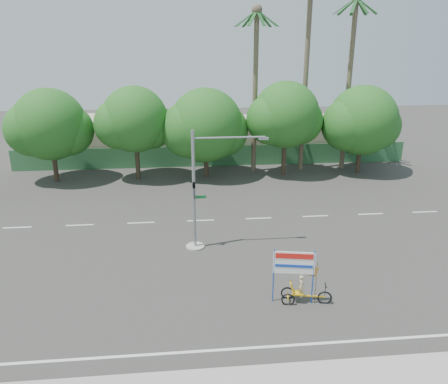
{
  "coord_description": "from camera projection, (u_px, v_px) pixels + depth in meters",
  "views": [
    {
      "loc": [
        -3.08,
        -19.36,
        11.57
      ],
      "look_at": [
        -0.82,
        3.71,
        3.5
      ],
      "focal_mm": 35.0,
      "sensor_mm": 36.0,
      "label": 1
    }
  ],
  "objects": [
    {
      "name": "palm_tall",
      "position": [
        307.0,
        54.0,
        37.92
      ],
      "size": [
        3.73,
        3.79,
        17.45
      ],
      "color": "#70604C",
      "rests_on": "ground"
    },
    {
      "name": "building_left",
      "position": [
        115.0,
        138.0,
        45.14
      ],
      "size": [
        12.0,
        8.0,
        4.0
      ],
      "primitive_type": "cube",
      "color": "#C0B098",
      "rests_on": "ground"
    },
    {
      "name": "building_right",
      "position": [
        285.0,
        137.0,
        46.87
      ],
      "size": [
        14.0,
        8.0,
        3.6
      ],
      "primitive_type": "cube",
      "color": "#C0B098",
      "rests_on": "ground"
    },
    {
      "name": "palm_short",
      "position": [
        256.0,
        73.0,
        38.03
      ],
      "size": [
        3.73,
        3.79,
        14.45
      ],
      "color": "#70604C",
      "rests_on": "ground"
    },
    {
      "name": "ground",
      "position": [
        247.0,
        280.0,
        22.29
      ],
      "size": [
        120.0,
        120.0,
        0.0
      ],
      "primitive_type": "plane",
      "color": "#33302D",
      "rests_on": "ground"
    },
    {
      "name": "tree_far_right",
      "position": [
        362.0,
        123.0,
        38.88
      ],
      "size": [
        7.38,
        6.2,
        7.94
      ],
      "color": "#473828",
      "rests_on": "ground"
    },
    {
      "name": "tree_left",
      "position": [
        134.0,
        122.0,
        36.89
      ],
      "size": [
        6.66,
        5.6,
        8.07
      ],
      "color": "#473828",
      "rests_on": "ground"
    },
    {
      "name": "fence",
      "position": [
        214.0,
        156.0,
        42.17
      ],
      "size": [
        38.0,
        0.08,
        2.0
      ],
      "primitive_type": "cube",
      "color": "#336B3D",
      "rests_on": "ground"
    },
    {
      "name": "palm_mid",
      "position": [
        350.0,
        66.0,
        38.64
      ],
      "size": [
        3.73,
        3.79,
        15.45
      ],
      "color": "#70604C",
      "rests_on": "ground"
    },
    {
      "name": "tree_center",
      "position": [
        205.0,
        127.0,
        37.64
      ],
      "size": [
        7.62,
        6.4,
        7.85
      ],
      "color": "#473828",
      "rests_on": "ground"
    },
    {
      "name": "trike_billboard",
      "position": [
        299.0,
        281.0,
        20.04
      ],
      "size": [
        2.74,
        0.91,
        2.73
      ],
      "rotation": [
        0.0,
        0.0,
        -0.19
      ],
      "color": "black",
      "rests_on": "ground"
    },
    {
      "name": "traffic_signal",
      "position": [
        199.0,
        201.0,
        24.87
      ],
      "size": [
        4.72,
        1.1,
        7.0
      ],
      "color": "gray",
      "rests_on": "ground"
    },
    {
      "name": "tree_right",
      "position": [
        285.0,
        117.0,
        38.04
      ],
      "size": [
        6.9,
        5.8,
        8.36
      ],
      "color": "#473828",
      "rests_on": "ground"
    },
    {
      "name": "tree_far_left",
      "position": [
        49.0,
        127.0,
        36.34
      ],
      "size": [
        7.14,
        6.0,
        7.96
      ],
      "color": "#473828",
      "rests_on": "ground"
    }
  ]
}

